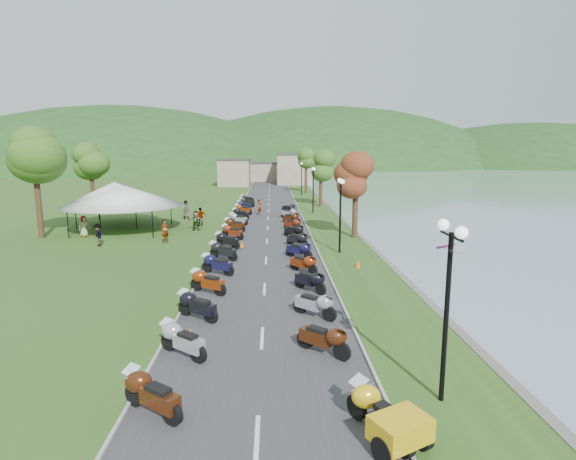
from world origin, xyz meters
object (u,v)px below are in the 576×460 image
object	(u,v)px
pedestrian_a	(166,243)
pedestrian_b	(186,219)
yellow_trike	(381,417)
streetlamp_near	(446,316)
vendor_tent_main	(123,208)
pedestrian_c	(99,246)

from	to	relation	value
pedestrian_a	pedestrian_b	distance (m)	12.10
yellow_trike	streetlamp_near	world-z (taller)	streetlamp_near
pedestrian_a	pedestrian_b	size ratio (longest dim) A/B	0.95
pedestrian_a	pedestrian_b	bearing A→B (deg)	43.68
pedestrian_b	pedestrian_a	bearing A→B (deg)	97.04
vendor_tent_main	pedestrian_b	xyz separation A→B (m)	(4.03, 6.78, -2.00)
vendor_tent_main	pedestrian_b	bearing A→B (deg)	59.26
yellow_trike	pedestrian_b	xyz separation A→B (m)	(-11.42, 35.97, -0.57)
vendor_tent_main	pedestrian_c	xyz separation A→B (m)	(0.14, -6.33, -2.00)
vendor_tent_main	yellow_trike	bearing A→B (deg)	-62.09
yellow_trike	vendor_tent_main	xyz separation A→B (m)	(-15.46, 29.18, 1.43)
yellow_trike	pedestrian_c	world-z (taller)	yellow_trike
streetlamp_near	pedestrian_b	size ratio (longest dim) A/B	2.64
pedestrian_a	pedestrian_c	world-z (taller)	pedestrian_a
pedestrian_a	yellow_trike	bearing A→B (deg)	-115.63
yellow_trike	pedestrian_a	world-z (taller)	yellow_trike
yellow_trike	pedestrian_a	bearing A→B (deg)	-3.07
pedestrian_b	pedestrian_c	distance (m)	13.68
streetlamp_near	pedestrian_a	distance (m)	25.84
yellow_trike	vendor_tent_main	world-z (taller)	vendor_tent_main
vendor_tent_main	pedestrian_a	distance (m)	7.39
streetlamp_near	yellow_trike	bearing A→B (deg)	-143.07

